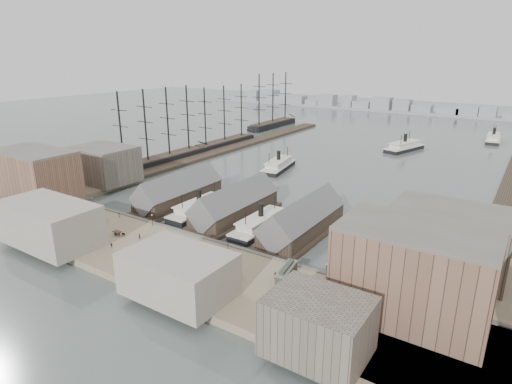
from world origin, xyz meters
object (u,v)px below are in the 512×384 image
Objects in this scene: ferry_docked_west at (200,208)px; horse_cart_right at (236,274)px; horse_cart_left at (98,224)px; tram at (286,274)px; horse_cart_center at (121,234)px.

ferry_docked_west is 5.53× the size of horse_cart_right.
ferry_docked_west is 5.58× the size of horse_cart_left.
ferry_docked_west is 57.41m from tram.
tram is 12.34m from horse_cart_right.
ferry_docked_west reaches higher than horse_cart_right.
horse_cart_right is at bearing -65.59° from horse_cart_left.
ferry_docked_west is at bearing 64.13° from horse_cart_right.
horse_cart_right is (-11.17, -5.17, -0.94)m from tram.
ferry_docked_west reaches higher than horse_cart_left.
tram is 2.10× the size of horse_cart_left.
horse_cart_right reaches higher than horse_cart_center.
horse_cart_center is (-54.71, -4.17, -1.01)m from tram.
tram reaches higher than horse_cart_left.
horse_cart_left is at bearing 87.12° from horse_cart_center.
horse_cart_right is (39.45, -32.21, 0.60)m from ferry_docked_west.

